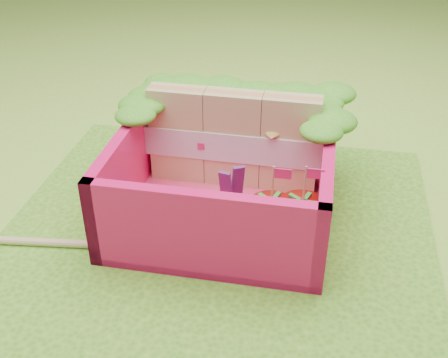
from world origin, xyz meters
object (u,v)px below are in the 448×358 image
object	(u,v)px
bento_box	(225,176)
sandwich_stack	(234,140)
broccoli	(143,203)
strawberry_left	(271,221)
strawberry_right	(301,223)
chopsticks	(24,241)

from	to	relation	value
bento_box	sandwich_stack	size ratio (longest dim) A/B	1.11
broccoli	strawberry_left	distance (m)	0.75
strawberry_right	sandwich_stack	bearing A→B (deg)	129.78
broccoli	strawberry_left	bearing A→B (deg)	3.30
broccoli	strawberry_right	world-z (taller)	strawberry_right
strawberry_left	chopsticks	size ratio (longest dim) A/B	0.23
broccoli	bento_box	bearing A→B (deg)	38.34
bento_box	strawberry_right	distance (m)	0.58
strawberry_left	strawberry_right	size ratio (longest dim) A/B	0.96
chopsticks	broccoli	bearing A→B (deg)	17.41
sandwich_stack	strawberry_right	size ratio (longest dim) A/B	2.25
strawberry_right	bento_box	bearing A→B (deg)	149.81
sandwich_stack	bento_box	bearing A→B (deg)	-90.93
chopsticks	strawberry_right	bearing A→B (deg)	9.12
bento_box	strawberry_right	xyz separation A→B (m)	(0.50, -0.29, -0.08)
broccoli	chopsticks	distance (m)	0.75
strawberry_left	strawberry_right	xyz separation A→B (m)	(0.17, 0.00, 0.01)
sandwich_stack	strawberry_left	bearing A→B (deg)	-61.66
bento_box	chopsticks	size ratio (longest dim) A/B	0.60
sandwich_stack	strawberry_left	size ratio (longest dim) A/B	2.34
sandwich_stack	strawberry_left	distance (m)	0.70
bento_box	sandwich_stack	world-z (taller)	sandwich_stack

